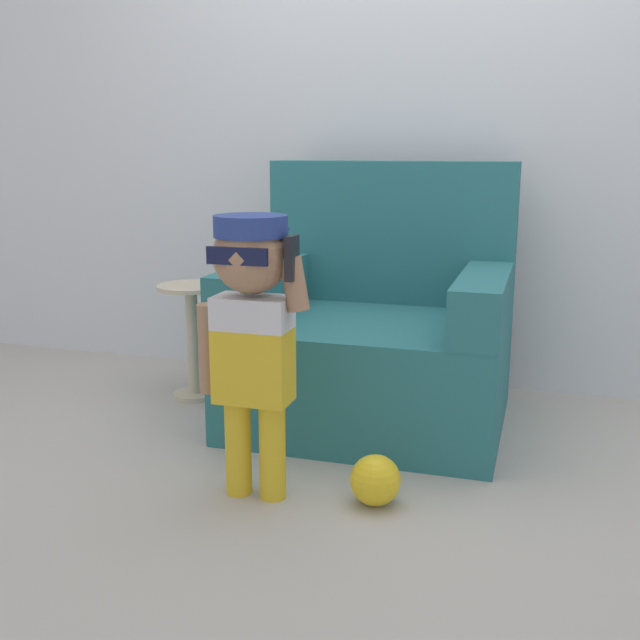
# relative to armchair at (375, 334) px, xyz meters

# --- Properties ---
(ground_plane) EXTENTS (10.00, 10.00, 0.00)m
(ground_plane) POSITION_rel_armchair_xyz_m (0.08, -0.06, -0.35)
(ground_plane) COLOR #ADA89E
(wall_back) EXTENTS (10.00, 0.05, 2.60)m
(wall_back) POSITION_rel_armchair_xyz_m (0.08, 0.56, 0.95)
(wall_back) COLOR silver
(wall_back) RESTS_ON ground_plane
(armchair) EXTENTS (1.03, 0.89, 1.02)m
(armchair) POSITION_rel_armchair_xyz_m (0.00, 0.00, 0.00)
(armchair) COLOR #286B70
(armchair) RESTS_ON ground_plane
(person_child) EXTENTS (0.36, 0.27, 0.88)m
(person_child) POSITION_rel_armchair_xyz_m (-0.20, -0.81, 0.24)
(person_child) COLOR gold
(person_child) RESTS_ON ground_plane
(side_table) EXTENTS (0.29, 0.29, 0.50)m
(side_table) POSITION_rel_armchair_xyz_m (-0.82, 0.01, -0.04)
(side_table) COLOR beige
(side_table) RESTS_ON ground_plane
(toy_ball) EXTENTS (0.16, 0.16, 0.16)m
(toy_ball) POSITION_rel_armchair_xyz_m (0.18, -0.77, -0.27)
(toy_ball) COLOR yellow
(toy_ball) RESTS_ON ground_plane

